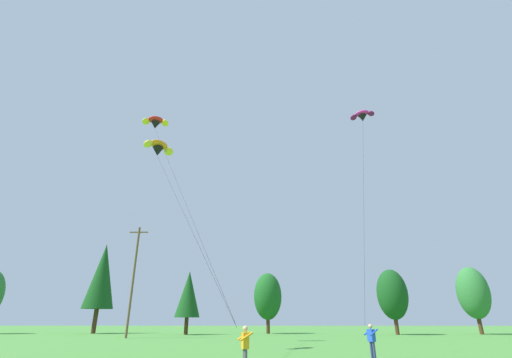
# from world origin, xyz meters

# --- Properties ---
(treeline_tree_b) EXTENTS (4.42, 4.42, 12.83)m
(treeline_tree_b) POSITION_xyz_m (-26.86, 55.91, 8.04)
(treeline_tree_b) COLOR #472D19
(treeline_tree_b) RESTS_ON ground_plane
(treeline_tree_c) EXTENTS (3.41, 3.41, 8.22)m
(treeline_tree_c) POSITION_xyz_m (-12.74, 52.30, 5.14)
(treeline_tree_c) COLOR #472D19
(treeline_tree_c) RESTS_ON ground_plane
(treeline_tree_d) EXTENTS (4.06, 4.06, 8.37)m
(treeline_tree_d) POSITION_xyz_m (-1.76, 56.19, 5.07)
(treeline_tree_d) COLOR #472D19
(treeline_tree_d) RESTS_ON ground_plane
(treeline_tree_e) EXTENTS (4.08, 4.08, 8.43)m
(treeline_tree_e) POSITION_xyz_m (15.35, 52.82, 5.10)
(treeline_tree_e) COLOR #472D19
(treeline_tree_e) RESTS_ON ground_plane
(treeline_tree_f) EXTENTS (4.20, 4.20, 8.90)m
(treeline_tree_f) POSITION_xyz_m (27.10, 54.14, 5.38)
(treeline_tree_f) COLOR #472D19
(treeline_tree_f) RESTS_ON ground_plane
(utility_pole) EXTENTS (2.20, 0.26, 12.30)m
(utility_pole) POSITION_xyz_m (-17.34, 43.14, 6.42)
(utility_pole) COLOR brown
(utility_pole) RESTS_ON ground_plane
(kite_flyer_near) EXTENTS (0.67, 0.70, 1.69)m
(kite_flyer_near) POSITION_xyz_m (-2.95, 17.17, 1.00)
(kite_flyer_near) COLOR #4C4C51
(kite_flyer_near) RESTS_ON ground_plane
(kite_flyer_mid) EXTENTS (0.72, 0.74, 1.69)m
(kite_flyer_mid) POSITION_xyz_m (3.44, 22.10, 1.00)
(kite_flyer_mid) COLOR navy
(kite_flyer_mid) RESTS_ON ground_plane
(parafoil_kite_high_red_yellow) EXTENTS (11.97, 17.98, 20.78)m
(parafoil_kite_high_red_yellow) POSITION_xyz_m (-13.81, 34.33, 21.67)
(parafoil_kite_high_red_yellow) COLOR red
(parafoil_kite_mid_magenta) EXTENTS (6.67, 13.40, 21.29)m
(parafoil_kite_mid_magenta) POSITION_xyz_m (8.49, 34.48, 22.24)
(parafoil_kite_mid_magenta) COLOR #D12893
(parafoil_kite_far_orange) EXTENTS (8.39, 10.65, 13.64)m
(parafoil_kite_far_orange) POSITION_xyz_m (-10.52, 26.50, 14.58)
(parafoil_kite_far_orange) COLOR orange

